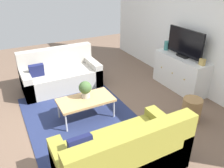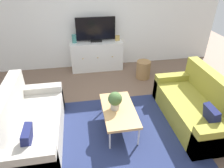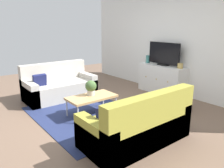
{
  "view_description": "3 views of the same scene",
  "coord_description": "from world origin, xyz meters",
  "px_view_note": "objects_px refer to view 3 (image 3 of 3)",
  "views": [
    {
      "loc": [
        3.3,
        -1.26,
        2.46
      ],
      "look_at": [
        0.0,
        0.49,
        0.56
      ],
      "focal_mm": 36.33,
      "sensor_mm": 36.0,
      "label": 1
    },
    {
      "loc": [
        -0.53,
        -2.63,
        2.49
      ],
      "look_at": [
        0.0,
        0.49,
        0.56
      ],
      "focal_mm": 32.36,
      "sensor_mm": 36.0,
      "label": 2
    },
    {
      "loc": [
        3.63,
        -2.35,
        1.8
      ],
      "look_at": [
        0.0,
        0.49,
        0.56
      ],
      "focal_mm": 35.5,
      "sensor_mm": 36.0,
      "label": 3
    }
  ],
  "objects_px": {
    "wicker_basket": "(179,100)",
    "couch_right_side": "(139,127)",
    "flat_screen_tv": "(164,54)",
    "mantel_clock": "(180,66)",
    "tv_console": "(162,79)",
    "couch_left_side": "(59,87)",
    "glass_vase": "(148,59)",
    "coffee_table": "(92,98)",
    "potted_plant": "(91,87)"
  },
  "relations": [
    {
      "from": "tv_console",
      "to": "wicker_basket",
      "type": "distance_m",
      "value": 1.28
    },
    {
      "from": "wicker_basket",
      "to": "glass_vase",
      "type": "bearing_deg",
      "value": 156.79
    },
    {
      "from": "flat_screen_tv",
      "to": "coffee_table",
      "type": "bearing_deg",
      "value": -87.05
    },
    {
      "from": "wicker_basket",
      "to": "couch_right_side",
      "type": "bearing_deg",
      "value": -74.34
    },
    {
      "from": "potted_plant",
      "to": "couch_left_side",
      "type": "bearing_deg",
      "value": -176.9
    },
    {
      "from": "wicker_basket",
      "to": "coffee_table",
      "type": "bearing_deg",
      "value": -119.96
    },
    {
      "from": "potted_plant",
      "to": "wicker_basket",
      "type": "xyz_separation_m",
      "value": [
        1.0,
        1.61,
        -0.35
      ]
    },
    {
      "from": "coffee_table",
      "to": "couch_left_side",
      "type": "bearing_deg",
      "value": -178.06
    },
    {
      "from": "coffee_table",
      "to": "potted_plant",
      "type": "relative_size",
      "value": 3.15
    },
    {
      "from": "wicker_basket",
      "to": "flat_screen_tv",
      "type": "bearing_deg",
      "value": 146.35
    },
    {
      "from": "mantel_clock",
      "to": "wicker_basket",
      "type": "bearing_deg",
      "value": -52.75
    },
    {
      "from": "couch_right_side",
      "to": "wicker_basket",
      "type": "bearing_deg",
      "value": 105.66
    },
    {
      "from": "couch_left_side",
      "to": "wicker_basket",
      "type": "height_order",
      "value": "couch_left_side"
    },
    {
      "from": "flat_screen_tv",
      "to": "wicker_basket",
      "type": "relative_size",
      "value": 2.22
    },
    {
      "from": "potted_plant",
      "to": "mantel_clock",
      "type": "height_order",
      "value": "mantel_clock"
    },
    {
      "from": "couch_left_side",
      "to": "potted_plant",
      "type": "height_order",
      "value": "couch_left_side"
    },
    {
      "from": "couch_right_side",
      "to": "wicker_basket",
      "type": "height_order",
      "value": "couch_right_side"
    },
    {
      "from": "couch_right_side",
      "to": "flat_screen_tv",
      "type": "xyz_separation_m",
      "value": [
        -1.54,
        2.39,
        0.77
      ]
    },
    {
      "from": "mantel_clock",
      "to": "couch_right_side",
      "type": "bearing_deg",
      "value": -67.24
    },
    {
      "from": "couch_left_side",
      "to": "potted_plant",
      "type": "distance_m",
      "value": 1.43
    },
    {
      "from": "couch_left_side",
      "to": "couch_right_side",
      "type": "bearing_deg",
      "value": 0.0
    },
    {
      "from": "tv_console",
      "to": "flat_screen_tv",
      "type": "relative_size",
      "value": 1.36
    },
    {
      "from": "flat_screen_tv",
      "to": "wicker_basket",
      "type": "bearing_deg",
      "value": -33.65
    },
    {
      "from": "potted_plant",
      "to": "flat_screen_tv",
      "type": "bearing_deg",
      "value": 91.49
    },
    {
      "from": "couch_right_side",
      "to": "tv_console",
      "type": "bearing_deg",
      "value": 122.91
    },
    {
      "from": "glass_vase",
      "to": "mantel_clock",
      "type": "xyz_separation_m",
      "value": [
        1.08,
        0.0,
        -0.04
      ]
    },
    {
      "from": "flat_screen_tv",
      "to": "potted_plant",
      "type": "bearing_deg",
      "value": -88.51
    },
    {
      "from": "potted_plant",
      "to": "wicker_basket",
      "type": "bearing_deg",
      "value": 58.06
    },
    {
      "from": "coffee_table",
      "to": "wicker_basket",
      "type": "distance_m",
      "value": 1.9
    },
    {
      "from": "flat_screen_tv",
      "to": "mantel_clock",
      "type": "height_order",
      "value": "flat_screen_tv"
    },
    {
      "from": "mantel_clock",
      "to": "glass_vase",
      "type": "bearing_deg",
      "value": 180.0
    },
    {
      "from": "couch_right_side",
      "to": "coffee_table",
      "type": "height_order",
      "value": "couch_right_side"
    },
    {
      "from": "couch_left_side",
      "to": "coffee_table",
      "type": "xyz_separation_m",
      "value": [
        1.46,
        0.05,
        0.08
      ]
    },
    {
      "from": "tv_console",
      "to": "flat_screen_tv",
      "type": "distance_m",
      "value": 0.68
    },
    {
      "from": "glass_vase",
      "to": "wicker_basket",
      "type": "height_order",
      "value": "glass_vase"
    },
    {
      "from": "flat_screen_tv",
      "to": "glass_vase",
      "type": "relative_size",
      "value": 4.57
    },
    {
      "from": "potted_plant",
      "to": "mantel_clock",
      "type": "relative_size",
      "value": 2.39
    },
    {
      "from": "potted_plant",
      "to": "tv_console",
      "type": "xyz_separation_m",
      "value": [
        -0.06,
        2.3,
        -0.19
      ]
    },
    {
      "from": "flat_screen_tv",
      "to": "mantel_clock",
      "type": "bearing_deg",
      "value": -2.12
    },
    {
      "from": "tv_console",
      "to": "mantel_clock",
      "type": "relative_size",
      "value": 10.17
    },
    {
      "from": "flat_screen_tv",
      "to": "couch_right_side",
      "type": "bearing_deg",
      "value": -57.3
    },
    {
      "from": "couch_left_side",
      "to": "couch_right_side",
      "type": "relative_size",
      "value": 1.0
    },
    {
      "from": "mantel_clock",
      "to": "couch_left_side",
      "type": "bearing_deg",
      "value": -128.38
    },
    {
      "from": "coffee_table",
      "to": "tv_console",
      "type": "height_order",
      "value": "tv_console"
    },
    {
      "from": "potted_plant",
      "to": "glass_vase",
      "type": "bearing_deg",
      "value": 104.66
    },
    {
      "from": "couch_left_side",
      "to": "couch_right_side",
      "type": "xyz_separation_m",
      "value": [
        2.88,
        0.0,
        0.0
      ]
    },
    {
      "from": "coffee_table",
      "to": "mantel_clock",
      "type": "bearing_deg",
      "value": 79.76
    },
    {
      "from": "couch_left_side",
      "to": "mantel_clock",
      "type": "relative_size",
      "value": 13.08
    },
    {
      "from": "mantel_clock",
      "to": "wicker_basket",
      "type": "height_order",
      "value": "mantel_clock"
    },
    {
      "from": "glass_vase",
      "to": "mantel_clock",
      "type": "relative_size",
      "value": 1.63
    }
  ]
}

